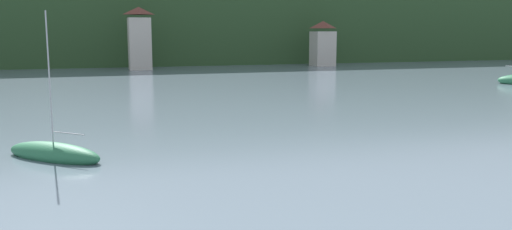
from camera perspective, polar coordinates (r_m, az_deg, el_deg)
The scene contains 4 objects.
wooded_hillside at distance 138.09m, azimuth -4.84°, elevation 9.29°, with size 352.00×73.47×43.51m.
shore_building_west at distance 85.90m, azimuth -12.30°, elevation 7.87°, with size 3.51×3.46×9.67m.
shore_building_westcentral at distance 94.36m, azimuth 7.12°, elevation 7.48°, with size 3.71×3.74×7.71m.
sailboat_mid_0 at distance 26.67m, azimuth -20.72°, elevation -3.87°, with size 4.92×4.72×7.12m.
Camera 1 is at (-8.37, 14.50, 5.86)m, focal length 37.58 mm.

